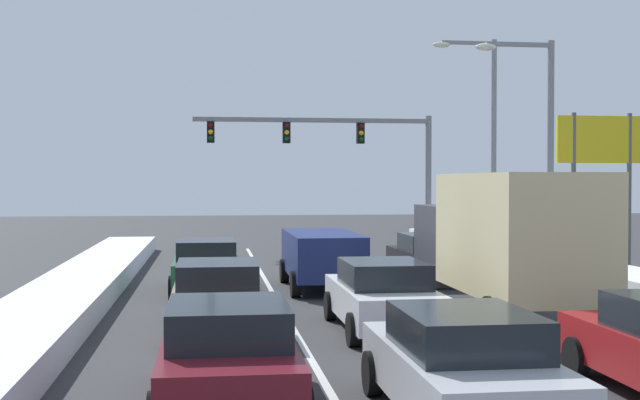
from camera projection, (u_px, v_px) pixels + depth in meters
The scene contains 17 objects.
ground_plane at pixel (372, 328), 18.15m from camera, with size 120.00×120.00×0.00m, color #333335.
lane_stripe_between_right_lane_and_center_lane at pixel (412, 304), 21.68m from camera, with size 0.14×36.72×0.01m, color silver.
lane_stripe_between_center_lane_and_left_lane at pixel (281, 307), 21.23m from camera, with size 0.14×36.72×0.01m, color silver.
snow_bank_right_shoulder at pixel (605, 284), 22.37m from camera, with size 1.80×36.72×0.89m, color white.
snow_bank_left_shoulder at pixel (65, 299), 20.53m from camera, with size 2.08×36.72×0.61m, color white.
box_truck_right_lane_second at pixel (505, 238), 19.05m from camera, with size 2.53×7.20×3.36m.
sedan_black_right_lane_third at pixel (429, 257), 26.61m from camera, with size 2.00×4.50×1.51m.
sedan_silver_center_lane_nearest at pixel (462, 366), 11.01m from camera, with size 2.00×4.50×1.51m.
sedan_white_center_lane_second at pixel (383, 296), 17.73m from camera, with size 2.00×4.50×1.51m.
suv_navy_center_lane_third at pixel (322, 255), 24.71m from camera, with size 2.16×4.90×1.67m.
sedan_maroon_left_lane_nearest at pixel (228, 355), 11.70m from camera, with size 2.00×4.50×1.51m.
sedan_tan_left_lane_second at pixel (217, 297), 17.56m from camera, with size 2.00×4.50×1.51m.
sedan_green_left_lane_third at pixel (206, 266), 23.99m from camera, with size 2.00×4.50×1.51m.
traffic_light_gantry at pixel (347, 147), 38.24m from camera, with size 10.94×0.47×6.20m.
street_lamp_right_mid at pixel (539, 135), 27.26m from camera, with size 2.66×0.36×7.76m.
street_lamp_right_far at pixel (486, 129), 33.92m from camera, with size 2.66×0.36×8.91m.
roadside_sign_right at pixel (602, 157), 28.44m from camera, with size 3.20×0.16×5.50m.
Camera 1 is at (-3.51, -4.42, 3.20)m, focal length 47.07 mm.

